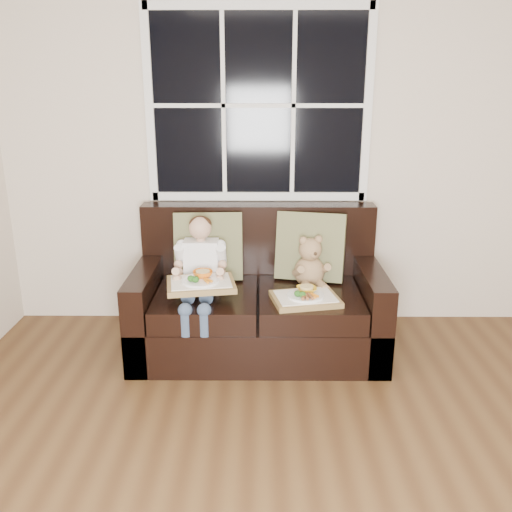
{
  "coord_description": "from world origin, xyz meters",
  "views": [
    {
      "loc": [
        -0.34,
        -1.53,
        1.8
      ],
      "look_at": [
        -0.36,
        1.85,
        0.72
      ],
      "focal_mm": 38.0,
      "sensor_mm": 36.0,
      "label": 1
    }
  ],
  "objects_px": {
    "tray_left": "(201,282)",
    "child": "(200,267)",
    "tray_right": "(305,297)",
    "loveseat": "(258,304)",
    "teddy_bear": "(310,265)"
  },
  "relations": [
    {
      "from": "loveseat",
      "to": "tray_left",
      "type": "height_order",
      "value": "loveseat"
    },
    {
      "from": "child",
      "to": "teddy_bear",
      "type": "height_order",
      "value": "child"
    },
    {
      "from": "loveseat",
      "to": "child",
      "type": "height_order",
      "value": "loveseat"
    },
    {
      "from": "tray_left",
      "to": "loveseat",
      "type": "bearing_deg",
      "value": 27.47
    },
    {
      "from": "tray_left",
      "to": "tray_right",
      "type": "relative_size",
      "value": 1.02
    },
    {
      "from": "tray_right",
      "to": "teddy_bear",
      "type": "bearing_deg",
      "value": 68.95
    },
    {
      "from": "loveseat",
      "to": "teddy_bear",
      "type": "height_order",
      "value": "loveseat"
    },
    {
      "from": "teddy_bear",
      "to": "tray_right",
      "type": "relative_size",
      "value": 0.79
    },
    {
      "from": "loveseat",
      "to": "child",
      "type": "xyz_separation_m",
      "value": [
        -0.39,
        -0.11,
        0.31
      ]
    },
    {
      "from": "tray_left",
      "to": "child",
      "type": "bearing_deg",
      "value": 87.75
    },
    {
      "from": "child",
      "to": "tray_right",
      "type": "relative_size",
      "value": 1.63
    },
    {
      "from": "loveseat",
      "to": "child",
      "type": "distance_m",
      "value": 0.51
    },
    {
      "from": "loveseat",
      "to": "tray_right",
      "type": "xyz_separation_m",
      "value": [
        0.31,
        -0.29,
        0.17
      ]
    },
    {
      "from": "teddy_bear",
      "to": "tray_right",
      "type": "height_order",
      "value": "teddy_bear"
    },
    {
      "from": "loveseat",
      "to": "child",
      "type": "bearing_deg",
      "value": -163.64
    }
  ]
}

